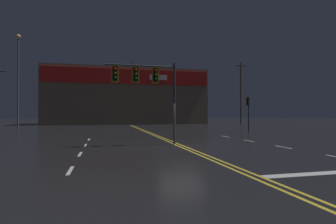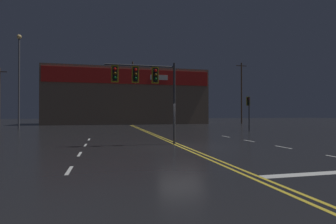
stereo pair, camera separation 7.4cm
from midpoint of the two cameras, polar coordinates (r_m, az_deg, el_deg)
ground_plane at (r=15.24m, az=2.78°, el=-7.44°), size 200.00×200.00×0.00m
road_markings at (r=14.11m, az=9.11°, el=-7.98°), size 16.08×60.00×0.01m
traffic_signal_median at (r=15.85m, az=-5.26°, el=6.94°), size 4.26×0.36×5.00m
traffic_signal_corner_northeast at (r=30.30m, az=16.98°, el=1.31°), size 0.42×0.36×3.79m
streetlight_far_right at (r=37.90m, az=-29.87°, el=7.87°), size 0.56×0.56×11.81m
building_backdrop at (r=51.70m, az=-8.94°, el=3.21°), size 29.60×10.23×10.31m
utility_pole_row at (r=47.46m, az=-5.69°, el=4.15°), size 44.85×0.26×12.03m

